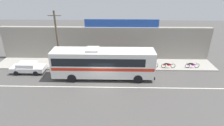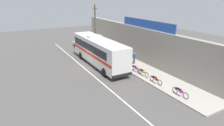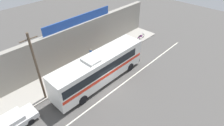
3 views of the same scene
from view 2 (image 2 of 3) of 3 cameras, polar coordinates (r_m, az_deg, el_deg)
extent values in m
plane|color=#4F4C49|center=(25.69, -6.83, -0.98)|extent=(70.00, 70.00, 0.00)
cube|color=#A8A399|center=(27.91, 3.05, 0.94)|extent=(30.00, 3.60, 0.14)
cube|color=gray|center=(28.45, 6.83, 6.06)|extent=(30.00, 0.70, 4.80)
cube|color=#234CAD|center=(26.13, 10.08, 11.32)|extent=(10.36, 0.12, 1.10)
cube|color=silver|center=(25.42, -8.50, -1.27)|extent=(30.00, 0.14, 0.01)
cube|color=silver|center=(25.57, -4.02, 3.70)|extent=(11.95, 2.54, 3.10)
cube|color=black|center=(25.85, -4.50, 5.12)|extent=(10.51, 2.56, 0.96)
cube|color=red|center=(25.65, -4.00, 3.06)|extent=(11.71, 2.55, 0.36)
cube|color=black|center=(20.44, 3.10, 1.03)|extent=(0.04, 2.28, 1.40)
cube|color=black|center=(21.08, 2.99, -3.67)|extent=(0.12, 2.54, 0.36)
cube|color=silver|center=(26.24, -5.23, 7.82)|extent=(1.40, 1.78, 0.24)
cylinder|color=black|center=(23.17, 3.01, -1.77)|extent=(1.04, 0.32, 1.04)
cylinder|color=black|center=(22.09, -2.18, -2.84)|extent=(1.04, 0.32, 1.04)
cylinder|color=black|center=(29.58, -4.86, 2.87)|extent=(1.04, 0.32, 1.04)
cylinder|color=black|center=(28.74, -9.14, 2.20)|extent=(1.04, 0.32, 1.04)
cube|color=silver|center=(34.99, -9.14, 5.42)|extent=(4.20, 1.74, 0.56)
cube|color=silver|center=(34.97, -9.24, 6.28)|extent=(2.19, 1.56, 0.48)
cube|color=black|center=(34.23, -8.76, 5.96)|extent=(0.21, 1.46, 0.34)
cylinder|color=black|center=(34.24, -7.11, 4.69)|extent=(0.62, 0.20, 0.62)
cylinder|color=black|center=(33.69, -9.69, 4.32)|extent=(0.62, 0.20, 0.62)
cylinder|color=black|center=(36.45, -8.57, 5.52)|extent=(0.62, 0.20, 0.62)
cylinder|color=black|center=(35.93, -11.02, 5.17)|extent=(0.62, 0.20, 0.62)
cylinder|color=brown|center=(31.29, -4.99, 10.11)|extent=(0.22, 0.22, 7.51)
cylinder|color=brown|center=(30.96, -5.16, 15.89)|extent=(1.60, 0.10, 0.10)
torus|color=black|center=(18.49, 21.06, -9.07)|extent=(0.62, 0.06, 0.62)
torus|color=black|center=(19.20, 18.20, -7.64)|extent=(0.62, 0.06, 0.62)
cylinder|color=silver|center=(18.40, 20.98, -8.15)|extent=(0.34, 0.04, 0.65)
cylinder|color=silver|center=(18.32, 20.86, -7.14)|extent=(0.03, 0.56, 0.03)
ellipsoid|color=#991E8C|center=(18.72, 19.80, -7.92)|extent=(0.56, 0.22, 0.34)
cube|color=black|center=(18.84, 19.19, -7.27)|extent=(0.52, 0.20, 0.10)
ellipsoid|color=#991E8C|center=(19.11, 18.38, -7.33)|extent=(0.36, 0.14, 0.16)
torus|color=black|center=(21.93, 10.25, -3.51)|extent=(0.62, 0.06, 0.62)
torus|color=black|center=(22.82, 8.31, -2.49)|extent=(0.62, 0.06, 0.62)
cylinder|color=silver|center=(21.88, 10.16, -2.72)|extent=(0.34, 0.04, 0.65)
cylinder|color=silver|center=(21.83, 10.05, -1.86)|extent=(0.03, 0.56, 0.03)
ellipsoid|color=orange|center=(22.26, 9.38, -2.61)|extent=(0.56, 0.22, 0.34)
cube|color=black|center=(22.42, 8.96, -2.10)|extent=(0.52, 0.20, 0.10)
ellipsoid|color=orange|center=(22.72, 8.42, -2.21)|extent=(0.36, 0.14, 0.16)
torus|color=black|center=(20.33, 14.03, -5.68)|extent=(0.62, 0.06, 0.62)
torus|color=black|center=(21.17, 11.72, -4.47)|extent=(0.62, 0.06, 0.62)
cylinder|color=silver|center=(20.26, 13.95, -4.83)|extent=(0.34, 0.04, 0.65)
cylinder|color=silver|center=(20.20, 13.83, -3.91)|extent=(0.03, 0.56, 0.03)
ellipsoid|color=red|center=(20.63, 13.01, -4.67)|extent=(0.56, 0.22, 0.34)
cube|color=black|center=(20.78, 12.50, -4.09)|extent=(0.52, 0.20, 0.10)
ellipsoid|color=red|center=(21.08, 11.85, -4.17)|extent=(0.36, 0.14, 0.16)
torus|color=black|center=(22.95, 7.98, -2.34)|extent=(0.62, 0.06, 0.62)
torus|color=black|center=(23.92, 6.13, -1.36)|extent=(0.62, 0.06, 0.62)
cylinder|color=silver|center=(22.90, 7.90, -1.58)|extent=(0.34, 0.04, 0.65)
cylinder|color=silver|center=(22.86, 7.78, -0.76)|extent=(0.03, 0.56, 0.03)
ellipsoid|color=#991E8C|center=(23.32, 7.15, -1.48)|extent=(0.56, 0.22, 0.34)
cube|color=black|center=(23.50, 6.73, -0.98)|extent=(0.52, 0.20, 0.10)
ellipsoid|color=#991E8C|center=(23.83, 6.22, -1.09)|extent=(0.36, 0.14, 0.16)
cylinder|color=brown|center=(26.19, 6.71, 0.63)|extent=(0.13, 0.13, 0.76)
cylinder|color=brown|center=(26.09, 6.39, 0.57)|extent=(0.13, 0.13, 0.76)
cylinder|color=#23519E|center=(25.93, 6.60, 2.00)|extent=(0.30, 0.30, 0.57)
sphere|color=tan|center=(25.81, 6.64, 2.89)|extent=(0.21, 0.21, 0.21)
cylinder|color=#23519E|center=(26.04, 6.96, 2.12)|extent=(0.08, 0.08, 0.53)
cylinder|color=#23519E|center=(25.81, 6.24, 2.00)|extent=(0.08, 0.08, 0.53)
camera|label=1|loc=(23.15, -57.54, 16.89)|focal=30.20mm
camera|label=3|loc=(34.04, -36.01, 25.53)|focal=29.79mm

